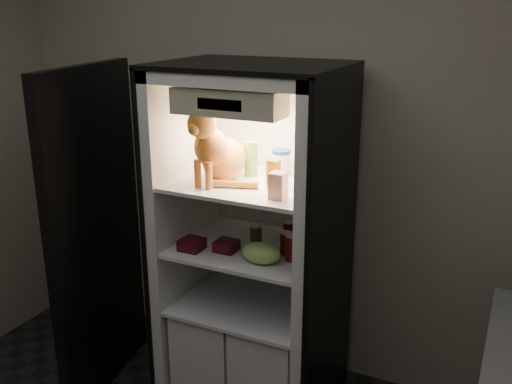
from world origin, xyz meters
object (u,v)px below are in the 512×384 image
soda_can_c (292,248)px  grape_bag (261,253)px  tabby_cat (218,152)px  soda_can_a (289,232)px  cream_carton (278,186)px  mayo_tub (281,162)px  condiment_jar (256,233)px  parmesan_shaker (251,159)px  pepper_jar (316,167)px  soda_can_b (286,243)px  salsa_jar (273,173)px  berry_box_right (226,246)px  berry_box_left (192,244)px  refrigerator (255,266)px

soda_can_c → grape_bag: soda_can_c is taller
tabby_cat → soda_can_a: 0.58m
cream_carton → soda_can_a: 0.47m
mayo_tub → condiment_jar: mayo_tub is taller
parmesan_shaker → soda_can_a: (0.21, 0.02, -0.38)m
pepper_jar → soda_can_b: pepper_jar is taller
tabby_cat → condiment_jar: bearing=56.2°
salsa_jar → soda_can_a: 0.38m
berry_box_right → tabby_cat: bearing=152.2°
pepper_jar → berry_box_right: bearing=-153.0°
condiment_jar → berry_box_right: bearing=-112.6°
salsa_jar → soda_can_c: salsa_jar is taller
soda_can_c → berry_box_left: (-0.51, -0.10, -0.04)m
refrigerator → soda_can_a: 0.27m
mayo_tub → soda_can_c: mayo_tub is taller
cream_carton → berry_box_right: bearing=166.9°
refrigerator → cream_carton: (0.24, -0.25, 0.56)m
refrigerator → mayo_tub: bearing=49.7°
parmesan_shaker → salsa_jar: 0.21m
soda_can_a → tabby_cat: bearing=-146.2°
parmesan_shaker → berry_box_left: bearing=-126.4°
cream_carton → berry_box_left: 0.61m
pepper_jar → cream_carton: size_ratio=1.49×
mayo_tub → berry_box_left: 0.63m
soda_can_c → soda_can_a: bearing=116.2°
grape_bag → berry_box_right: size_ratio=1.81×
parmesan_shaker → soda_can_c: parmesan_shaker is taller
parmesan_shaker → mayo_tub: parmesan_shaker is taller
berry_box_right → pepper_jar: bearing=27.0°
refrigerator → salsa_jar: bearing=-30.1°
tabby_cat → cream_carton: bearing=-8.5°
soda_can_a → soda_can_b: bearing=-73.4°
tabby_cat → soda_can_a: bearing=40.9°
refrigerator → pepper_jar: bearing=4.4°
cream_carton → berry_box_left: (-0.48, 0.01, -0.38)m
soda_can_b → refrigerator: bearing=158.6°
salsa_jar → parmesan_shaker: bearing=147.3°
mayo_tub → condiment_jar: 0.40m
mayo_tub → grape_bag: mayo_tub is taller
soda_can_a → condiment_jar: size_ratio=1.34×
mayo_tub → cream_carton: (0.14, -0.36, -0.01)m
mayo_tub → soda_can_c: size_ratio=1.03×
soda_can_c → cream_carton: bearing=-105.4°
soda_can_a → mayo_tub: bearing=143.3°
mayo_tub → grape_bag: bearing=-82.3°
condiment_jar → berry_box_right: size_ratio=0.82×
cream_carton → condiment_jar: bearing=132.4°
pepper_jar → soda_can_c: pepper_jar is taller
parmesan_shaker → soda_can_c: (0.31, -0.17, -0.38)m
salsa_jar → berry_box_left: size_ratio=1.17×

